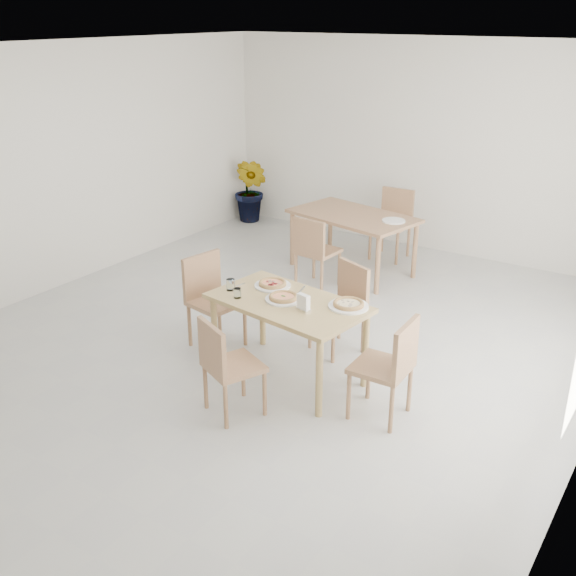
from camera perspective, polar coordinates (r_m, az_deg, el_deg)
The scene contains 21 objects.
main_table at distance 5.91m, azimuth 0.00°, elevation -1.93°, with size 1.47×0.96×0.75m.
chair_south at distance 5.45m, azimuth -5.36°, elevation -6.25°, with size 0.55×0.55×0.84m.
chair_north at distance 6.50m, azimuth 4.75°, elevation -1.12°, with size 0.56×0.56×0.87m.
chair_west at distance 6.62m, azimuth -6.60°, elevation -0.50°, with size 0.52×0.52×0.91m.
chair_east at distance 5.43m, azimuth 8.71°, elevation -6.27°, with size 0.45×0.45×0.88m.
plate_margherita at distance 5.88m, azimuth -0.39°, elevation -0.96°, with size 0.32×0.32×0.02m, color white.
plate_mushroom at distance 5.77m, azimuth 5.14°, elevation -1.54°, with size 0.35×0.35×0.02m, color white.
plate_pepperoni at distance 6.18m, azimuth -1.32°, elevation 0.21°, with size 0.33×0.33×0.02m, color white.
pizza_margherita at distance 5.87m, azimuth -0.39°, elevation -0.76°, with size 0.33×0.33×0.03m.
pizza_mushroom at distance 5.76m, azimuth 5.15°, elevation -1.33°, with size 0.32×0.32×0.03m.
pizza_pepperoni at distance 6.17m, azimuth -1.32°, elevation 0.41°, with size 0.33×0.33×0.03m.
tumbler_a at distance 5.93m, azimuth -4.31°, elevation -0.43°, with size 0.07×0.07×0.09m, color white.
tumbler_b at distance 6.10m, azimuth -4.88°, elevation 0.28°, with size 0.08×0.08×0.10m, color white.
napkin_holder at distance 5.67m, azimuth 1.31°, elevation -1.24°, with size 0.14×0.09×0.14m.
fork_a at distance 6.09m, azimuth 1.16°, elevation -0.16°, with size 0.02×0.19×0.01m, color silver.
fork_b at distance 6.19m, azimuth -4.31°, elevation 0.17°, with size 0.02×0.19×0.01m, color silver.
second_table at distance 8.46m, azimuth 5.52°, elevation 5.71°, with size 1.68×1.16×0.75m.
chair_back_s at distance 7.93m, azimuth 2.22°, elevation 3.42°, with size 0.46×0.46×0.88m.
chair_back_n at distance 9.11m, azimuth 8.91°, elevation 5.84°, with size 0.46×0.46×0.91m.
plate_empty at distance 8.20m, azimuth 8.94°, elevation 5.64°, with size 0.28×0.28×0.02m, color white.
potted_plant at distance 10.57m, azimuth -3.13°, elevation 8.26°, with size 0.55×0.45×1.01m, color #30661E.
Camera 1 is at (3.49, -5.05, 3.10)m, focal length 42.00 mm.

